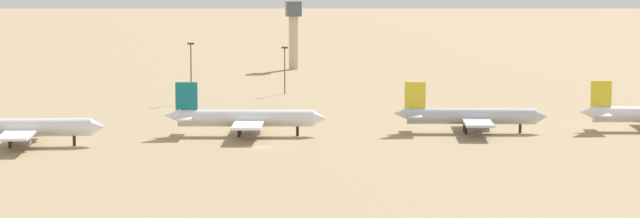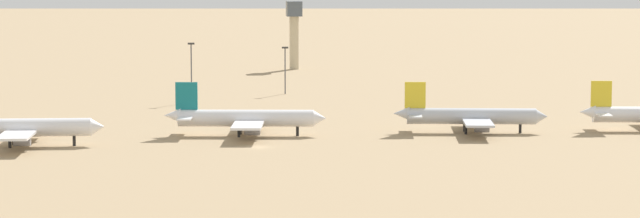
# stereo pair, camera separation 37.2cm
# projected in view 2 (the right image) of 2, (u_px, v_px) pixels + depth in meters

# --- Properties ---
(ground) EXTENTS (4000.00, 4000.00, 0.00)m
(ground) POSITION_uv_depth(u_px,v_px,m) (259.00, 147.00, 268.90)
(ground) COLOR #9E8460
(parked_jet_teal_1) EXTENTS (35.60, 29.98, 11.76)m
(parked_jet_teal_1) POSITION_uv_depth(u_px,v_px,m) (16.00, 128.00, 269.65)
(parked_jet_teal_1) COLOR white
(parked_jet_teal_1) RESTS_ON ground
(parked_jet_teal_2) EXTENTS (35.16, 29.87, 11.62)m
(parked_jet_teal_2) POSITION_uv_depth(u_px,v_px,m) (244.00, 118.00, 285.73)
(parked_jet_teal_2) COLOR white
(parked_jet_teal_2) RESTS_ON ground
(parked_jet_yellow_3) EXTENTS (33.83, 28.82, 11.20)m
(parked_jet_yellow_3) POSITION_uv_depth(u_px,v_px,m) (470.00, 116.00, 290.42)
(parked_jet_yellow_3) COLOR silver
(parked_jet_yellow_3) RESTS_ON ground
(control_tower) EXTENTS (5.20, 5.20, 23.40)m
(control_tower) POSITION_uv_depth(u_px,v_px,m) (294.00, 28.00, 455.13)
(control_tower) COLOR #C6B793
(control_tower) RESTS_ON ground
(light_pole_west) EXTENTS (1.80, 0.50, 15.89)m
(light_pole_west) POSITION_uv_depth(u_px,v_px,m) (191.00, 68.00, 351.50)
(light_pole_west) COLOR #59595E
(light_pole_west) RESTS_ON ground
(light_pole_mid) EXTENTS (1.80, 0.50, 13.37)m
(light_pole_mid) POSITION_uv_depth(u_px,v_px,m) (285.00, 66.00, 373.00)
(light_pole_mid) COLOR #59595E
(light_pole_mid) RESTS_ON ground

